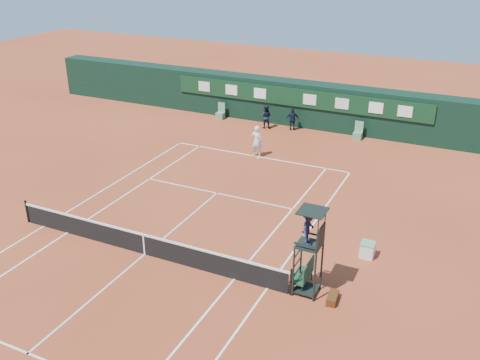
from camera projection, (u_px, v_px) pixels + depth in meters
name	position (u px, v px, depth m)	size (l,w,h in m)	color
ground	(145.00, 254.00, 22.06)	(90.00, 90.00, 0.00)	#A54627
court_lines	(145.00, 254.00, 22.06)	(11.05, 23.85, 0.01)	white
tennis_net	(144.00, 244.00, 21.85)	(12.90, 0.10, 1.10)	black
back_wall	(299.00, 103.00, 36.85)	(40.00, 1.65, 3.00)	black
linesman_chair_left	(221.00, 114.00, 38.45)	(0.55, 0.50, 1.15)	#56845D
linesman_chair_right	(358.00, 134.00, 34.55)	(0.55, 0.50, 1.15)	#54815F
umpire_chair	(309.00, 234.00, 18.68)	(0.96, 0.95, 3.42)	black
player_bench	(304.00, 273.00, 19.78)	(0.56, 1.20, 1.10)	#183C23
tennis_bag	(333.00, 298.00, 19.15)	(0.34, 0.77, 0.29)	black
cooler	(368.00, 250.00, 21.77)	(0.57, 0.57, 0.65)	silver
tennis_ball	(293.00, 197.00, 26.81)	(0.07, 0.07, 0.07)	#CEEE37
player	(257.00, 141.00, 31.54)	(0.70, 0.46, 1.92)	silver
ball_kid_left	(266.00, 117.00, 36.35)	(0.78, 0.61, 1.61)	black
ball_kid_right	(293.00, 119.00, 35.96)	(0.90, 0.37, 1.53)	black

